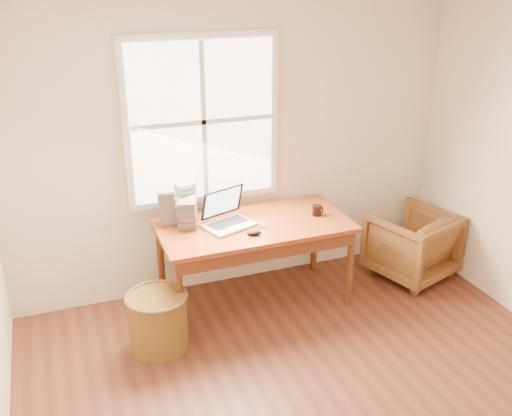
{
  "coord_description": "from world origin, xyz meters",
  "views": [
    {
      "loc": [
        -1.51,
        -2.25,
        2.72
      ],
      "look_at": [
        -0.04,
        1.65,
        0.96
      ],
      "focal_mm": 40.0,
      "sensor_mm": 36.0,
      "label": 1
    }
  ],
  "objects_px": {
    "laptop": "(229,211)",
    "coffee_mug": "(317,210)",
    "cd_stack_a": "(185,200)",
    "armchair": "(411,244)",
    "wicker_stool": "(158,322)",
    "desk": "(254,226)"
  },
  "relations": [
    {
      "from": "laptop",
      "to": "coffee_mug",
      "type": "relative_size",
      "value": 4.2
    },
    {
      "from": "coffee_mug",
      "to": "cd_stack_a",
      "type": "distance_m",
      "value": 1.13
    },
    {
      "from": "armchair",
      "to": "laptop",
      "type": "height_order",
      "value": "laptop"
    },
    {
      "from": "coffee_mug",
      "to": "cd_stack_a",
      "type": "xyz_separation_m",
      "value": [
        -1.06,
        0.38,
        0.1
      ]
    },
    {
      "from": "armchair",
      "to": "wicker_stool",
      "type": "height_order",
      "value": "armchair"
    },
    {
      "from": "desk",
      "to": "wicker_stool",
      "type": "height_order",
      "value": "desk"
    },
    {
      "from": "desk",
      "to": "laptop",
      "type": "height_order",
      "value": "laptop"
    },
    {
      "from": "wicker_stool",
      "to": "cd_stack_a",
      "type": "bearing_deg",
      "value": 59.3
    },
    {
      "from": "armchair",
      "to": "laptop",
      "type": "xyz_separation_m",
      "value": [
        -1.77,
        0.09,
        0.57
      ]
    },
    {
      "from": "coffee_mug",
      "to": "wicker_stool",
      "type": "bearing_deg",
      "value": 175.67
    },
    {
      "from": "cd_stack_a",
      "to": "laptop",
      "type": "bearing_deg",
      "value": -50.34
    },
    {
      "from": "coffee_mug",
      "to": "desk",
      "type": "bearing_deg",
      "value": 160.65
    },
    {
      "from": "wicker_stool",
      "to": "coffee_mug",
      "type": "bearing_deg",
      "value": 12.62
    },
    {
      "from": "desk",
      "to": "cd_stack_a",
      "type": "distance_m",
      "value": 0.63
    },
    {
      "from": "wicker_stool",
      "to": "armchair",
      "type": "bearing_deg",
      "value": 6.51
    },
    {
      "from": "armchair",
      "to": "cd_stack_a",
      "type": "bearing_deg",
      "value": -29.6
    },
    {
      "from": "desk",
      "to": "armchair",
      "type": "xyz_separation_m",
      "value": [
        1.55,
        -0.07,
        -0.41
      ]
    },
    {
      "from": "desk",
      "to": "coffee_mug",
      "type": "distance_m",
      "value": 0.57
    },
    {
      "from": "desk",
      "to": "laptop",
      "type": "bearing_deg",
      "value": 175.31
    },
    {
      "from": "wicker_stool",
      "to": "coffee_mug",
      "type": "xyz_separation_m",
      "value": [
        1.48,
        0.33,
        0.57
      ]
    },
    {
      "from": "laptop",
      "to": "wicker_stool",
      "type": "bearing_deg",
      "value": -171.37
    },
    {
      "from": "desk",
      "to": "wicker_stool",
      "type": "bearing_deg",
      "value": -158.83
    }
  ]
}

